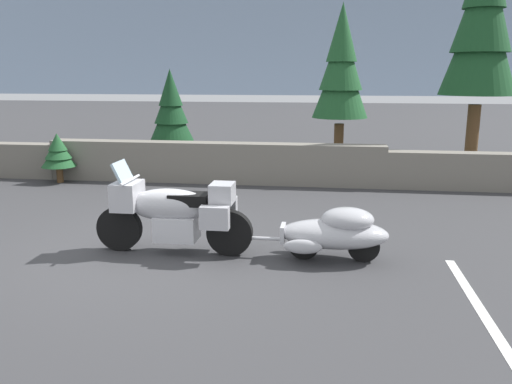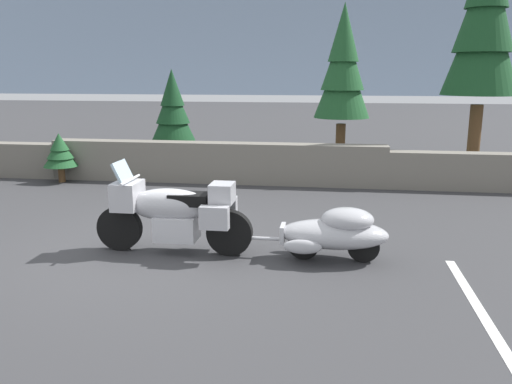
{
  "view_description": "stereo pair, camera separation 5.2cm",
  "coord_description": "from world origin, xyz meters",
  "px_view_note": "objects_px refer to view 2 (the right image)",
  "views": [
    {
      "loc": [
        2.68,
        -6.96,
        2.56
      ],
      "look_at": [
        1.64,
        0.52,
        0.85
      ],
      "focal_mm": 36.95,
      "sensor_mm": 36.0,
      "label": 1
    },
    {
      "loc": [
        2.73,
        -6.95,
        2.56
      ],
      "look_at": [
        1.64,
        0.52,
        0.85
      ],
      "focal_mm": 36.95,
      "sensor_mm": 36.0,
      "label": 2
    }
  ],
  "objects_px": {
    "touring_motorcycle": "(173,211)",
    "pine_tree_far_right": "(173,109)",
    "pine_tree_tall": "(485,17)",
    "pine_tree_secondary": "(343,67)",
    "car_shaped_trailer": "(335,232)"
  },
  "relations": [
    {
      "from": "touring_motorcycle",
      "to": "pine_tree_far_right",
      "type": "relative_size",
      "value": 0.87
    },
    {
      "from": "pine_tree_secondary",
      "to": "pine_tree_far_right",
      "type": "height_order",
      "value": "pine_tree_secondary"
    },
    {
      "from": "pine_tree_tall",
      "to": "pine_tree_far_right",
      "type": "relative_size",
      "value": 2.32
    },
    {
      "from": "touring_motorcycle",
      "to": "car_shaped_trailer",
      "type": "xyz_separation_m",
      "value": [
        2.31,
        -0.0,
        -0.21
      ]
    },
    {
      "from": "pine_tree_tall",
      "to": "pine_tree_secondary",
      "type": "relative_size",
      "value": 1.43
    },
    {
      "from": "car_shaped_trailer",
      "to": "pine_tree_far_right",
      "type": "bearing_deg",
      "value": 124.6
    },
    {
      "from": "car_shaped_trailer",
      "to": "pine_tree_tall",
      "type": "bearing_deg",
      "value": 63.12
    },
    {
      "from": "touring_motorcycle",
      "to": "pine_tree_secondary",
      "type": "relative_size",
      "value": 0.54
    },
    {
      "from": "pine_tree_far_right",
      "to": "pine_tree_tall",
      "type": "bearing_deg",
      "value": 6.9
    },
    {
      "from": "pine_tree_tall",
      "to": "pine_tree_secondary",
      "type": "height_order",
      "value": "pine_tree_tall"
    },
    {
      "from": "car_shaped_trailer",
      "to": "pine_tree_secondary",
      "type": "xyz_separation_m",
      "value": [
        0.14,
        7.06,
        2.29
      ]
    },
    {
      "from": "pine_tree_tall",
      "to": "touring_motorcycle",
      "type": "bearing_deg",
      "value": -130.18
    },
    {
      "from": "car_shaped_trailer",
      "to": "pine_tree_tall",
      "type": "xyz_separation_m",
      "value": [
        3.48,
        6.86,
        3.47
      ]
    },
    {
      "from": "pine_tree_tall",
      "to": "pine_tree_secondary",
      "type": "bearing_deg",
      "value": 176.57
    },
    {
      "from": "pine_tree_secondary",
      "to": "car_shaped_trailer",
      "type": "bearing_deg",
      "value": -91.16
    }
  ]
}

